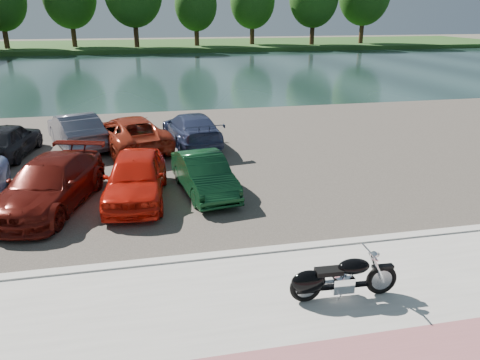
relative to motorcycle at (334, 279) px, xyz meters
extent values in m
plane|color=#595447|center=(-0.60, 0.28, -0.56)|extent=(200.00, 200.00, 0.00)
cube|color=#AFACA5|center=(-0.60, -0.72, -0.51)|extent=(60.00, 6.00, 0.10)
cube|color=#AFACA5|center=(-0.60, 2.28, -0.49)|extent=(60.00, 0.30, 0.14)
cube|color=#3D3731|center=(-0.60, 11.28, -0.54)|extent=(60.00, 18.00, 0.04)
cube|color=#1A2F2D|center=(-0.60, 40.28, -0.56)|extent=(120.00, 40.00, 0.00)
cube|color=#274719|center=(-0.60, 72.28, -0.26)|extent=(120.00, 24.00, 0.60)
cylinder|color=#362013|center=(-21.60, 66.28, 2.51)|extent=(0.70, 0.70, 4.95)
ellipsoid|color=#14350E|center=(-21.60, 66.28, 6.47)|extent=(6.93, 6.93, 8.32)
cylinder|color=#362013|center=(-12.60, 67.68, 2.74)|extent=(0.70, 0.70, 5.40)
cylinder|color=#362013|center=(-3.60, 64.88, 2.96)|extent=(0.70, 0.70, 5.85)
cylinder|color=#362013|center=(5.40, 66.28, 2.29)|extent=(0.70, 0.70, 4.50)
ellipsoid|color=#14350E|center=(5.40, 66.28, 5.89)|extent=(6.30, 6.30, 7.56)
cylinder|color=#362013|center=(14.40, 67.68, 2.51)|extent=(0.70, 0.70, 4.95)
ellipsoid|color=#14350E|center=(14.40, 67.68, 6.47)|extent=(6.93, 6.93, 8.32)
cylinder|color=#362013|center=(23.40, 64.88, 2.74)|extent=(0.70, 0.70, 5.40)
cylinder|color=#362013|center=(32.40, 66.28, 2.96)|extent=(0.70, 0.70, 5.85)
torus|color=black|center=(1.04, -0.05, -0.12)|extent=(0.68, 0.15, 0.68)
torus|color=black|center=(-0.61, 0.02, -0.12)|extent=(0.68, 0.15, 0.68)
cylinder|color=#B2B2B7|center=(1.04, -0.05, -0.12)|extent=(0.46, 0.08, 0.46)
cylinder|color=#B2B2B7|center=(-0.61, 0.02, -0.12)|extent=(0.46, 0.08, 0.46)
cylinder|color=silver|center=(0.90, -0.14, 0.18)|extent=(0.33, 0.06, 0.63)
cylinder|color=silver|center=(0.91, 0.06, 0.18)|extent=(0.33, 0.06, 0.63)
cylinder|color=silver|center=(0.71, -0.03, 0.57)|extent=(0.06, 0.75, 0.04)
sphere|color=silver|center=(0.81, -0.04, 0.49)|extent=(0.17, 0.17, 0.16)
sphere|color=silver|center=(0.88, -0.04, 0.49)|extent=(0.11, 0.11, 0.11)
cube|color=black|center=(1.04, -0.05, 0.19)|extent=(0.46, 0.16, 0.06)
cube|color=black|center=(0.22, -0.01, -0.18)|extent=(1.20, 0.15, 0.08)
cube|color=silver|center=(0.17, -0.01, -0.11)|extent=(0.46, 0.34, 0.34)
cylinder|color=silver|center=(0.27, -0.02, 0.09)|extent=(0.25, 0.19, 0.27)
cylinder|color=silver|center=(0.07, -0.01, 0.09)|extent=(0.25, 0.19, 0.27)
ellipsoid|color=black|center=(0.40, -0.02, 0.26)|extent=(0.69, 0.39, 0.32)
cube|color=black|center=(-0.13, 0.00, 0.20)|extent=(0.56, 0.30, 0.10)
ellipsoid|color=black|center=(-0.56, 0.02, 0.00)|extent=(0.74, 0.36, 0.50)
cube|color=black|center=(-0.61, 0.02, -0.07)|extent=(0.41, 0.20, 0.30)
cylinder|color=silver|center=(-0.13, 0.16, -0.24)|extent=(1.10, 0.13, 0.09)
cylinder|color=silver|center=(-0.13, 0.16, -0.16)|extent=(1.10, 0.13, 0.09)
cylinder|color=#B2B2B7|center=(0.06, -0.19, -0.33)|extent=(0.03, 0.14, 0.22)
imported|color=#59120C|center=(-6.51, 6.47, 0.22)|extent=(3.43, 5.49, 1.48)
imported|color=red|center=(-3.96, 6.54, 0.24)|extent=(2.23, 4.63, 1.52)
imported|color=#0F391C|center=(-1.77, 6.66, 0.12)|extent=(1.92, 4.08, 1.29)
imported|color=black|center=(-9.09, 12.33, 0.19)|extent=(2.28, 4.40, 1.43)
imported|color=slate|center=(-6.51, 13.27, 0.24)|extent=(3.06, 4.90, 1.52)
imported|color=#A0301A|center=(-4.23, 12.44, 0.21)|extent=(3.91, 5.74, 1.46)
imported|color=navy|center=(-1.49, 12.78, 0.18)|extent=(2.58, 5.06, 1.41)
camera|label=1|loc=(-3.63, -7.74, 5.21)|focal=35.00mm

